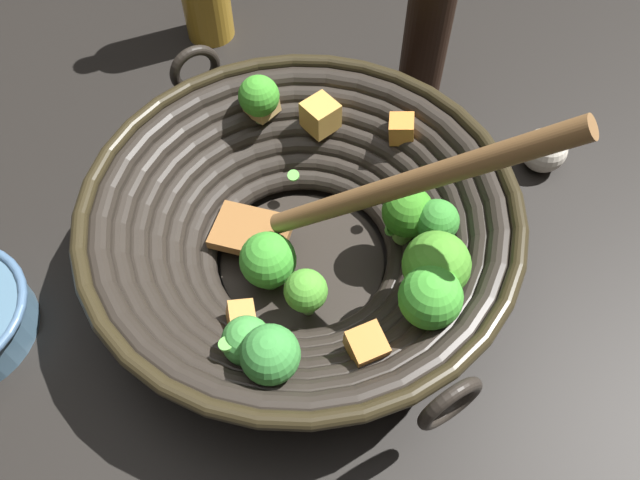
{
  "coord_description": "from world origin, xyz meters",
  "views": [
    {
      "loc": [
        -0.06,
        0.32,
        0.52
      ],
      "look_at": [
        -0.02,
        -0.01,
        0.03
      ],
      "focal_mm": 35.66,
      "sensor_mm": 36.0,
      "label": 1
    }
  ],
  "objects": [
    {
      "name": "wok",
      "position": [
        -0.0,
        0.0,
        0.06
      ],
      "size": [
        0.38,
        0.38,
        0.25
      ],
      "color": "black",
      "rests_on": "ground"
    },
    {
      "name": "ground_plane",
      "position": [
        0.0,
        0.0,
        0.0
      ],
      "size": [
        4.0,
        4.0,
        0.0
      ],
      "primitive_type": "plane",
      "color": "black"
    },
    {
      "name": "soy_sauce_bottle",
      "position": [
        -0.1,
        -0.26,
        0.09
      ],
      "size": [
        0.05,
        0.05,
        0.21
      ],
      "color": "black",
      "rests_on": "ground"
    },
    {
      "name": "garlic_bulb",
      "position": [
        -0.23,
        -0.16,
        0.02
      ],
      "size": [
        0.05,
        0.05,
        0.05
      ],
      "primitive_type": "sphere",
      "color": "silver",
      "rests_on": "ground"
    }
  ]
}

